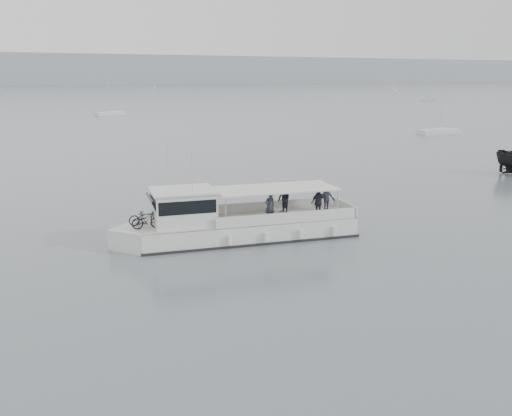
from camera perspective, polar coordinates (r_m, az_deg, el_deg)
name	(u,v)px	position (r m, az deg, el deg)	size (l,w,h in m)	color
ground	(283,238)	(30.58, 2.72, -3.00)	(1400.00, 1400.00, 0.00)	slate
tour_boat	(227,223)	(29.98, -2.94, -1.55)	(13.15, 4.99, 5.47)	silver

